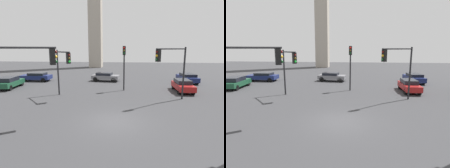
# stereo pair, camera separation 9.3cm
# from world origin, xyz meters

# --- Properties ---
(ground_plane) EXTENTS (109.28, 109.28, 0.00)m
(ground_plane) POSITION_xyz_m (0.00, 0.00, 0.00)
(ground_plane) COLOR #38383A
(traffic_light_1) EXTENTS (3.09, 2.13, 5.19)m
(traffic_light_1) POSITION_xyz_m (-5.17, -1.61, 3.70)
(traffic_light_1) COLOR black
(traffic_light_1) RESTS_ON ground_plane
(traffic_light_2) EXTENTS (0.35, 0.47, 5.15)m
(traffic_light_2) POSITION_xyz_m (0.25, 9.55, 3.59)
(traffic_light_2) COLOR black
(traffic_light_2) RESTS_ON ground_plane
(traffic_light_3) EXTENTS (3.13, 2.67, 5.02)m
(traffic_light_3) POSITION_xyz_m (4.63, 5.12, 3.65)
(traffic_light_3) COLOR black
(traffic_light_3) RESTS_ON ground_plane
(traffic_light_4) EXTENTS (2.13, 2.18, 4.74)m
(traffic_light_4) POSITION_xyz_m (-5.62, 5.87, 3.38)
(traffic_light_4) COLOR black
(traffic_light_4) RESTS_ON ground_plane
(car_0) EXTENTS (2.42, 4.46, 1.42)m
(car_0) POSITION_xyz_m (-14.02, 9.37, 0.75)
(car_0) COLOR #19472D
(car_0) RESTS_ON ground_plane
(car_2) EXTENTS (1.76, 4.15, 1.38)m
(car_2) POSITION_xyz_m (6.98, 9.67, 0.74)
(car_2) COLOR maroon
(car_2) RESTS_ON ground_plane
(car_3) EXTENTS (2.22, 4.60, 1.34)m
(car_3) POSITION_xyz_m (9.22, 15.62, 0.72)
(car_3) COLOR navy
(car_3) RESTS_ON ground_plane
(car_4) EXTENTS (4.24, 2.27, 1.29)m
(car_4) POSITION_xyz_m (-2.78, 15.62, 0.71)
(car_4) COLOR slate
(car_4) RESTS_ON ground_plane
(car_5) EXTENTS (4.36, 1.93, 1.28)m
(car_5) POSITION_xyz_m (-13.14, 14.58, 0.71)
(car_5) COLOR navy
(car_5) RESTS_ON ground_plane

